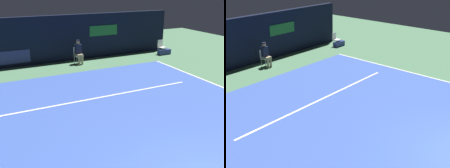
% 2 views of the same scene
% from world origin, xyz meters
% --- Properties ---
extents(ground_plane, '(30.23, 30.23, 0.00)m').
position_xyz_m(ground_plane, '(0.00, 4.44, 0.00)').
color(ground_plane, '#4C7A56').
extents(court_surface, '(10.51, 10.88, 0.01)m').
position_xyz_m(court_surface, '(0.00, 4.44, 0.01)').
color(court_surface, '#3856B2').
rests_on(court_surface, ground).
extents(line_service, '(8.20, 0.10, 0.01)m').
position_xyz_m(line_service, '(0.00, 6.35, 0.01)').
color(line_service, white).
rests_on(line_service, court_surface).
extents(back_wall, '(14.68, 0.33, 2.60)m').
position_xyz_m(back_wall, '(-0.00, 12.45, 1.30)').
color(back_wall, black).
rests_on(back_wall, ground).
extents(line_judge_on_chair, '(0.46, 0.55, 1.32)m').
position_xyz_m(line_judge_on_chair, '(1.00, 11.41, 0.69)').
color(line_judge_on_chair, white).
rests_on(line_judge_on_chair, ground).
extents(courtside_chair_near, '(0.49, 0.47, 0.88)m').
position_xyz_m(courtside_chair_near, '(6.48, 11.26, 0.50)').
color(courtside_chair_near, white).
rests_on(courtside_chair_near, ground).
extents(equipment_bag, '(0.84, 0.33, 0.32)m').
position_xyz_m(equipment_bag, '(6.58, 11.07, 0.16)').
color(equipment_bag, navy).
rests_on(equipment_bag, ground).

